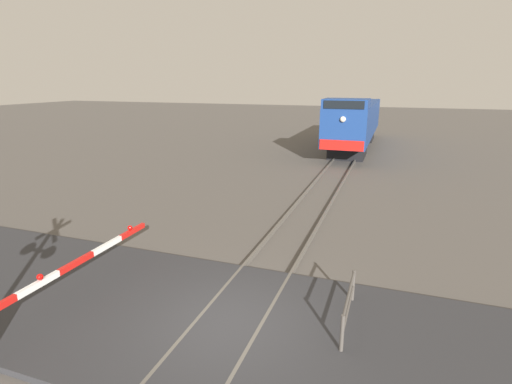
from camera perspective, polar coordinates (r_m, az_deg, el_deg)
The scene contains 6 objects.
ground_plane at distance 9.37m, azimuth -4.04°, elevation -19.08°, with size 160.00×160.00×0.00m, color #514C47.
rail_track_left at distance 9.59m, azimuth -8.19°, elevation -17.76°, with size 0.08×80.00×0.15m, color #59544C.
rail_track_right at distance 9.11m, azimuth 0.35°, elevation -19.60°, with size 0.08×80.00×0.15m, color #59544C.
road_surface at distance 9.32m, azimuth -4.05°, elevation -18.71°, with size 36.00×5.47×0.15m, color #2D2D30.
locomotive at distance 33.18m, azimuth 14.13°, elevation 9.86°, with size 2.91×16.18×4.21m.
guard_railing at distance 9.25m, azimuth 13.20°, elevation -15.52°, with size 0.08×2.09×0.95m.
Camera 1 is at (3.14, -7.01, 5.36)m, focal length 27.68 mm.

